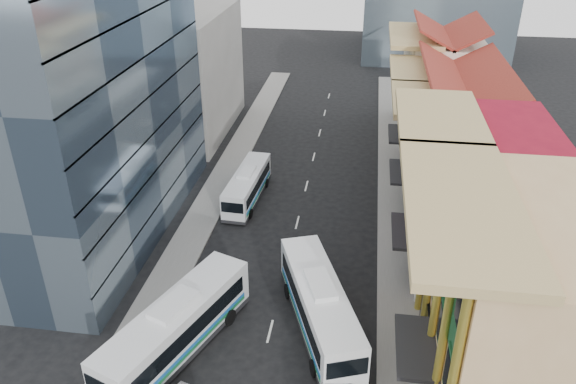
% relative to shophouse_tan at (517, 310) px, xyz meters
% --- Properties ---
extents(sidewalk_right, '(3.00, 90.00, 0.15)m').
position_rel_shophouse_tan_xyz_m(sidewalk_right, '(-5.50, 17.00, -5.92)').
color(sidewalk_right, slate).
rests_on(sidewalk_right, ground).
extents(sidewalk_left, '(3.00, 90.00, 0.15)m').
position_rel_shophouse_tan_xyz_m(sidewalk_left, '(-22.50, 17.00, -5.92)').
color(sidewalk_left, slate).
rests_on(sidewalk_left, ground).
extents(shophouse_tan, '(8.00, 14.00, 12.00)m').
position_rel_shophouse_tan_xyz_m(shophouse_tan, '(0.00, 0.00, 0.00)').
color(shophouse_tan, '#D7B17C').
rests_on(shophouse_tan, ground).
extents(shophouse_red, '(8.00, 10.00, 12.00)m').
position_rel_shophouse_tan_xyz_m(shophouse_red, '(0.00, 12.00, 0.00)').
color(shophouse_red, maroon).
rests_on(shophouse_red, ground).
extents(shophouse_cream_near, '(8.00, 9.00, 10.00)m').
position_rel_shophouse_tan_xyz_m(shophouse_cream_near, '(0.00, 21.50, -1.00)').
color(shophouse_cream_near, silver).
rests_on(shophouse_cream_near, ground).
extents(shophouse_cream_mid, '(8.00, 9.00, 10.00)m').
position_rel_shophouse_tan_xyz_m(shophouse_cream_mid, '(0.00, 30.50, -1.00)').
color(shophouse_cream_mid, silver).
rests_on(shophouse_cream_mid, ground).
extents(shophouse_cream_far, '(8.00, 12.00, 11.00)m').
position_rel_shophouse_tan_xyz_m(shophouse_cream_far, '(0.00, 41.00, -0.50)').
color(shophouse_cream_far, silver).
rests_on(shophouse_cream_far, ground).
extents(office_tower, '(12.00, 26.00, 30.00)m').
position_rel_shophouse_tan_xyz_m(office_tower, '(-31.00, 14.00, 9.00)').
color(office_tower, '#44576C').
rests_on(office_tower, ground).
extents(office_block_far, '(10.00, 18.00, 14.00)m').
position_rel_shophouse_tan_xyz_m(office_block_far, '(-30.00, 37.00, 1.00)').
color(office_block_far, gray).
rests_on(office_block_far, ground).
extents(bus_left_near, '(7.03, 12.46, 3.92)m').
position_rel_shophouse_tan_xyz_m(bus_left_near, '(-19.39, 0.44, -4.04)').
color(bus_left_near, silver).
rests_on(bus_left_near, ground).
extents(bus_left_far, '(2.86, 9.82, 3.11)m').
position_rel_shophouse_tan_xyz_m(bus_left_far, '(-19.15, 20.39, -4.45)').
color(bus_left_far, silver).
rests_on(bus_left_far, ground).
extents(bus_right, '(6.79, 12.22, 3.84)m').
position_rel_shophouse_tan_xyz_m(bus_right, '(-10.83, 3.78, -4.08)').
color(bus_right, white).
rests_on(bus_right, ground).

